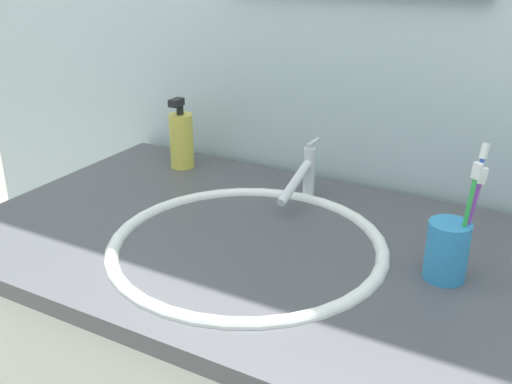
{
  "coord_description": "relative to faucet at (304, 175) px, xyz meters",
  "views": [
    {
      "loc": [
        0.44,
        -0.82,
        1.33
      ],
      "look_at": [
        -0.02,
        -0.01,
        0.93
      ],
      "focal_mm": 41.92,
      "sensor_mm": 36.0,
      "label": 1
    }
  ],
  "objects": [
    {
      "name": "toothbrush_blue",
      "position": [
        0.34,
        -0.12,
        0.06
      ],
      "size": [
        0.02,
        0.06,
        0.2
      ],
      "color": "blue",
      "rests_on": "toothbrush_cup"
    },
    {
      "name": "toothbrush_cup",
      "position": [
        0.32,
        -0.17,
        -0.01
      ],
      "size": [
        0.06,
        0.06,
        0.09
      ],
      "primitive_type": "cylinder",
      "color": "#338CCC",
      "rests_on": "vanity_counter"
    },
    {
      "name": "tiled_wall_back",
      "position": [
        0.02,
        0.17,
        0.3
      ],
      "size": [
        2.28,
        0.04,
        2.4
      ],
      "primitive_type": "cube",
      "color": "silver",
      "rests_on": "ground"
    },
    {
      "name": "faucet",
      "position": [
        0.0,
        0.0,
        0.0
      ],
      "size": [
        0.02,
        0.17,
        0.12
      ],
      "color": "silver",
      "rests_on": "sink_basin"
    },
    {
      "name": "sink_basin",
      "position": [
        -0.0,
        -0.22,
        -0.09
      ],
      "size": [
        0.48,
        0.48,
        0.1
      ],
      "color": "white",
      "rests_on": "vanity_counter"
    },
    {
      "name": "soap_dispenser",
      "position": [
        -0.33,
        0.04,
        0.01
      ],
      "size": [
        0.05,
        0.06,
        0.16
      ],
      "color": "#DBCC4C",
      "rests_on": "vanity_counter"
    },
    {
      "name": "toothbrush_purple",
      "position": [
        0.34,
        -0.15,
        0.05
      ],
      "size": [
        0.03,
        0.02,
        0.18
      ],
      "color": "purple",
      "rests_on": "toothbrush_cup"
    },
    {
      "name": "toothbrush_green",
      "position": [
        0.34,
        -0.17,
        0.06
      ],
      "size": [
        0.02,
        0.02,
        0.19
      ],
      "color": "green",
      "rests_on": "toothbrush_cup"
    }
  ]
}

